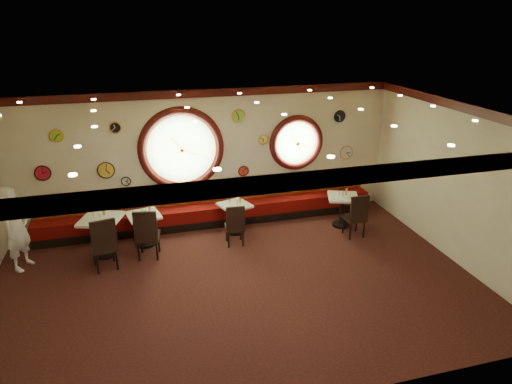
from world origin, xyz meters
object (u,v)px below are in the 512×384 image
condiment_b_pepper (146,212)px  condiment_d_salt (340,193)px  table_d (342,207)px  condiment_a_bottle (104,212)px  table_b (145,226)px  condiment_a_salt (93,214)px  waiter (17,228)px  condiment_b_bottle (149,209)px  table_c (235,215)px  chair_b (147,231)px  condiment_d_pepper (343,194)px  condiment_b_salt (142,212)px  chair_c (235,223)px  chair_d (357,213)px  chair_a (104,241)px  condiment_c_salt (230,202)px  condiment_a_pepper (99,216)px  condiment_c_bottle (240,200)px  condiment_c_pepper (237,202)px  table_a (102,232)px  condiment_d_bottle (346,192)px

condiment_b_pepper → condiment_d_salt: bearing=-2.3°
table_d → condiment_a_bottle: condiment_a_bottle is taller
table_b → condiment_a_salt: 1.11m
table_d → waiter: bearing=-179.3°
condiment_b_bottle → table_c: bearing=0.6°
table_c → condiment_b_pepper: size_ratio=9.18×
chair_b → condiment_d_salt: 4.51m
chair_b → condiment_d_pepper: (4.53, 0.42, 0.18)m
condiment_b_salt → table_c: bearing=1.5°
chair_c → chair_d: chair_d is taller
table_b → chair_d: (4.61, -0.88, 0.13)m
chair_b → condiment_b_pepper: size_ratio=7.75×
chair_a → condiment_a_bottle: chair_a is taller
condiment_b_salt → condiment_c_salt: size_ratio=0.86×
chair_a → condiment_b_bottle: bearing=33.7°
chair_d → condiment_b_pepper: 4.65m
condiment_a_bottle → condiment_b_bottle: bearing=8.9°
condiment_c_salt → condiment_a_salt: bearing=-175.0°
table_d → condiment_d_pepper: 0.33m
table_b → waiter: size_ratio=0.46×
condiment_c_salt → condiment_a_pepper: condiment_a_pepper is taller
table_d → chair_d: (0.04, -0.64, 0.12)m
table_c → table_d: (2.54, -0.31, 0.03)m
condiment_d_salt → condiment_b_bottle: 4.38m
condiment_d_salt → condiment_b_pepper: bearing=177.7°
condiment_b_pepper → table_c: bearing=1.8°
chair_c → condiment_a_bottle: condiment_a_bottle is taller
table_c → waiter: 4.48m
table_b → condiment_c_bottle: (2.17, 0.11, 0.31)m
condiment_c_pepper → condiment_a_bottle: (-2.88, -0.14, 0.17)m
table_a → condiment_b_pepper: table_a is taller
condiment_b_pepper → condiment_d_bottle: bearing=-2.5°
chair_b → condiment_a_salt: 1.18m
condiment_a_salt → condiment_d_pepper: (5.57, -0.10, -0.10)m
condiment_a_pepper → waiter: bearing=-176.1°
chair_d → condiment_d_bottle: size_ratio=3.86×
table_a → condiment_d_salt: 5.37m
chair_d → condiment_a_salt: chair_d is taller
condiment_a_salt → table_b: bearing=7.7°
table_c → condiment_d_salt: (2.48, -0.24, 0.37)m
table_a → condiment_d_pepper: condiment_d_pepper is taller
condiment_c_pepper → waiter: waiter is taller
condiment_c_salt → table_d: bearing=-7.7°
condiment_c_pepper → condiment_d_bottle: size_ratio=0.59×
chair_a → condiment_a_salt: 0.82m
condiment_c_pepper → chair_b: bearing=-161.2°
table_c → chair_a: 2.99m
chair_c → condiment_a_salt: bearing=175.9°
condiment_c_salt → condiment_c_bottle: size_ratio=0.79×
chair_b → condiment_b_pepper: 0.68m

